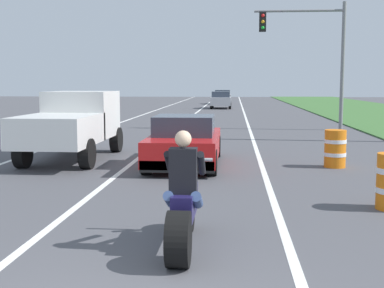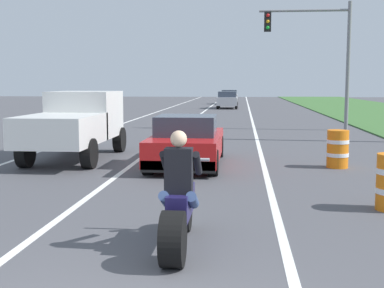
% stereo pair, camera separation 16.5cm
% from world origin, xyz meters
% --- Properties ---
extents(lane_stripe_left_solid, '(0.14, 120.00, 0.01)m').
position_xyz_m(lane_stripe_left_solid, '(-5.40, 20.00, 0.00)').
color(lane_stripe_left_solid, white).
rests_on(lane_stripe_left_solid, ground).
extents(lane_stripe_right_solid, '(0.14, 120.00, 0.01)m').
position_xyz_m(lane_stripe_right_solid, '(1.80, 20.00, 0.00)').
color(lane_stripe_right_solid, white).
rests_on(lane_stripe_right_solid, ground).
extents(lane_stripe_centre_dashed, '(0.14, 120.00, 0.01)m').
position_xyz_m(lane_stripe_centre_dashed, '(-1.80, 20.00, 0.00)').
color(lane_stripe_centre_dashed, white).
rests_on(lane_stripe_centre_dashed, ground).
extents(motorcycle_with_rider, '(0.70, 2.21, 1.62)m').
position_xyz_m(motorcycle_with_rider, '(0.38, 2.48, 0.59)').
color(motorcycle_with_rider, black).
rests_on(motorcycle_with_rider, ground).
extents(sports_car_red, '(1.84, 4.30, 1.37)m').
position_xyz_m(sports_car_red, '(-0.29, 9.66, 0.63)').
color(sports_car_red, red).
rests_on(sports_car_red, ground).
extents(pickup_truck_left_lane_white, '(2.02, 4.80, 1.98)m').
position_xyz_m(pickup_truck_left_lane_white, '(-3.65, 10.48, 1.11)').
color(pickup_truck_left_lane_white, silver).
rests_on(pickup_truck_left_lane_white, ground).
extents(traffic_light_mast_near, '(4.26, 0.34, 6.00)m').
position_xyz_m(traffic_light_mast_near, '(4.83, 20.77, 3.97)').
color(traffic_light_mast_near, gray).
rests_on(traffic_light_mast_near, ground).
extents(construction_barrel_mid, '(0.58, 0.58, 1.00)m').
position_xyz_m(construction_barrel_mid, '(3.73, 9.65, 0.50)').
color(construction_barrel_mid, orange).
rests_on(construction_barrel_mid, ground).
extents(distant_car_far_ahead, '(1.80, 4.00, 1.50)m').
position_xyz_m(distant_car_far_ahead, '(-0.12, 41.47, 0.77)').
color(distant_car_far_ahead, '#B2B2B7').
rests_on(distant_car_far_ahead, ground).
extents(distant_car_further_ahead, '(1.80, 4.00, 1.50)m').
position_xyz_m(distant_car_further_ahead, '(-0.19, 51.27, 0.77)').
color(distant_car_further_ahead, '#99999E').
rests_on(distant_car_further_ahead, ground).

